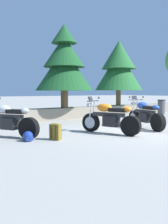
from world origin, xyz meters
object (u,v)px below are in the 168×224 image
at_px(motorcycle_silver_near_left, 8,121).
at_px(pine_tree_mid_left, 119,67).
at_px(motorcycle_blue_far_right, 145,115).
at_px(trash_bin, 161,107).
at_px(motorcycle_orange_centre, 109,119).
at_px(rider_backpack, 56,131).
at_px(pine_tree_far_left, 64,63).
at_px(rider_helmet, 28,136).

bearing_deg(motorcycle_silver_near_left, pine_tree_mid_left, 22.54).
distance_m(motorcycle_silver_near_left, motorcycle_blue_far_right, 4.78).
distance_m(pine_tree_mid_left, trash_bin, 3.55).
xyz_separation_m(motorcycle_orange_centre, trash_bin, (7.18, 3.29, -0.05)).
height_order(pine_tree_mid_left, trash_bin, pine_tree_mid_left).
relative_size(pine_tree_mid_left, trash_bin, 4.24).
bearing_deg(rider_backpack, motorcycle_silver_near_left, 127.73).
relative_size(motorcycle_silver_near_left, trash_bin, 2.19).
bearing_deg(pine_tree_far_left, rider_helmet, -132.69).
height_order(motorcycle_orange_centre, rider_helmet, motorcycle_orange_centre).
relative_size(pine_tree_far_left, trash_bin, 4.59).
xyz_separation_m(motorcycle_blue_far_right, trash_bin, (5.38, 3.23, -0.05)).
relative_size(motorcycle_blue_far_right, trash_bin, 2.36).
distance_m(motorcycle_silver_near_left, motorcycle_orange_centre, 3.10).
distance_m(motorcycle_blue_far_right, rider_helmet, 4.43).
bearing_deg(pine_tree_far_left, motorcycle_orange_centre, -103.47).
relative_size(motorcycle_blue_far_right, pine_tree_far_left, 0.51).
xyz_separation_m(rider_helmet, pine_tree_far_left, (3.64, 3.94, 2.56)).
xyz_separation_m(motorcycle_orange_centre, rider_backpack, (-1.90, 0.12, -0.24)).
height_order(motorcycle_blue_far_right, pine_tree_mid_left, pine_tree_mid_left).
distance_m(pine_tree_far_left, trash_bin, 6.63).
relative_size(motorcycle_orange_centre, rider_backpack, 4.26).
xyz_separation_m(motorcycle_orange_centre, pine_tree_far_left, (1.03, 4.32, 2.21)).
distance_m(motorcycle_orange_centre, pine_tree_far_left, 4.96).
bearing_deg(pine_tree_mid_left, trash_bin, -25.29).
xyz_separation_m(motorcycle_blue_far_right, pine_tree_mid_left, (2.94, 4.38, 2.26)).
bearing_deg(motorcycle_orange_centre, trash_bin, 24.62).
height_order(motorcycle_blue_far_right, rider_backpack, motorcycle_blue_far_right).
distance_m(motorcycle_blue_far_right, trash_bin, 6.27).
distance_m(rider_backpack, trash_bin, 9.62).
distance_m(motorcycle_orange_centre, rider_helmet, 2.65).
distance_m(rider_backpack, pine_tree_far_left, 5.68).
bearing_deg(rider_helmet, pine_tree_far_left, 47.31).
relative_size(motorcycle_orange_centre, trash_bin, 2.33).
bearing_deg(trash_bin, motorcycle_blue_far_right, -148.99).
height_order(motorcycle_silver_near_left, rider_backpack, motorcycle_silver_near_left).
bearing_deg(trash_bin, rider_backpack, -160.75).
xyz_separation_m(rider_backpack, trash_bin, (9.08, 3.17, 0.19)).
bearing_deg(rider_backpack, pine_tree_far_left, 55.10).
xyz_separation_m(motorcycle_orange_centre, motorcycle_blue_far_right, (1.81, 0.06, 0.00)).
height_order(rider_helmet, pine_tree_mid_left, pine_tree_mid_left).
height_order(motorcycle_silver_near_left, pine_tree_far_left, pine_tree_far_left).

